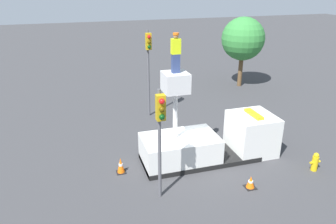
# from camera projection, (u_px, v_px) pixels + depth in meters

# --- Properties ---
(ground_plane) EXTENTS (120.00, 120.00, 0.00)m
(ground_plane) POSITION_uv_depth(u_px,v_px,m) (199.00, 159.00, 16.69)
(ground_plane) COLOR #38383A
(bucket_truck) EXTENTS (6.89, 2.32, 4.66)m
(bucket_truck) POSITION_uv_depth(u_px,v_px,m) (210.00, 142.00, 16.49)
(bucket_truck) COLOR black
(bucket_truck) RESTS_ON ground
(worker) EXTENTS (0.40, 0.26, 1.75)m
(worker) POSITION_uv_depth(u_px,v_px,m) (176.00, 53.00, 14.24)
(worker) COLOR navy
(worker) RESTS_ON bucket_truck
(traffic_light_pole) EXTENTS (0.34, 0.57, 4.75)m
(traffic_light_pole) POSITION_uv_depth(u_px,v_px,m) (160.00, 125.00, 12.47)
(traffic_light_pole) COLOR #515156
(traffic_light_pole) RESTS_ON ground
(traffic_light_across) EXTENTS (0.34, 0.57, 5.63)m
(traffic_light_across) POSITION_uv_depth(u_px,v_px,m) (149.00, 57.00, 20.45)
(traffic_light_across) COLOR #515156
(traffic_light_across) RESTS_ON ground
(fire_hydrant) EXTENTS (0.54, 0.30, 0.94)m
(fire_hydrant) POSITION_uv_depth(u_px,v_px,m) (315.00, 162.00, 15.56)
(fire_hydrant) COLOR gold
(fire_hydrant) RESTS_ON ground
(traffic_cone_rear) EXTENTS (0.43, 0.43, 0.77)m
(traffic_cone_rear) POSITION_uv_depth(u_px,v_px,m) (121.00, 166.00, 15.41)
(traffic_cone_rear) COLOR black
(traffic_cone_rear) RESTS_ON ground
(traffic_cone_curbside) EXTENTS (0.47, 0.47, 0.57)m
(traffic_cone_curbside) POSITION_uv_depth(u_px,v_px,m) (251.00, 182.00, 14.33)
(traffic_cone_curbside) COLOR black
(traffic_cone_curbside) RESTS_ON ground
(tree_left_bg) EXTENTS (3.51, 3.51, 5.75)m
(tree_left_bg) POSITION_uv_depth(u_px,v_px,m) (243.00, 39.00, 26.66)
(tree_left_bg) COLOR brown
(tree_left_bg) RESTS_ON ground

